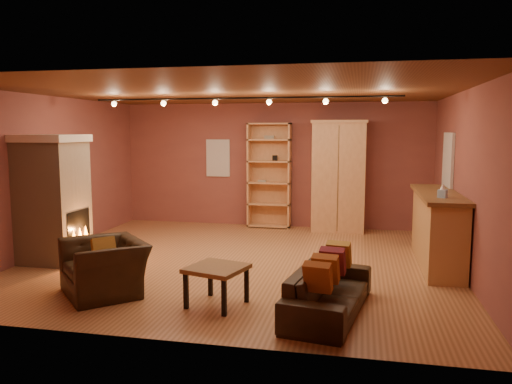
% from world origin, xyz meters
% --- Properties ---
extents(floor, '(7.00, 7.00, 0.00)m').
position_xyz_m(floor, '(0.00, 0.00, 0.00)').
color(floor, '#955C34').
rests_on(floor, ground).
extents(ceiling, '(7.00, 7.00, 0.00)m').
position_xyz_m(ceiling, '(0.00, 0.00, 2.80)').
color(ceiling, brown).
rests_on(ceiling, back_wall).
extents(back_wall, '(7.00, 0.02, 2.80)m').
position_xyz_m(back_wall, '(0.00, 3.25, 1.40)').
color(back_wall, brown).
rests_on(back_wall, floor).
extents(left_wall, '(0.02, 6.50, 2.80)m').
position_xyz_m(left_wall, '(-3.50, 0.00, 1.40)').
color(left_wall, brown).
rests_on(left_wall, floor).
extents(right_wall, '(0.02, 6.50, 2.80)m').
position_xyz_m(right_wall, '(3.50, 0.00, 1.40)').
color(right_wall, brown).
rests_on(right_wall, floor).
extents(fireplace, '(1.01, 0.98, 2.12)m').
position_xyz_m(fireplace, '(-3.04, -0.60, 1.06)').
color(fireplace, tan).
rests_on(fireplace, floor).
extents(back_window, '(0.56, 0.04, 0.86)m').
position_xyz_m(back_window, '(-1.30, 3.23, 1.55)').
color(back_window, silver).
rests_on(back_window, back_wall).
extents(bookcase, '(0.96, 0.37, 2.36)m').
position_xyz_m(bookcase, '(-0.06, 3.13, 1.20)').
color(bookcase, tan).
rests_on(bookcase, floor).
extents(armoire, '(1.18, 0.67, 2.40)m').
position_xyz_m(armoire, '(1.49, 2.94, 1.21)').
color(armoire, tan).
rests_on(armoire, floor).
extents(bar_counter, '(0.66, 2.50, 1.20)m').
position_xyz_m(bar_counter, '(3.20, 0.45, 0.61)').
color(bar_counter, tan).
rests_on(bar_counter, floor).
extents(tissue_box, '(0.14, 0.14, 0.21)m').
position_xyz_m(tissue_box, '(3.15, -0.22, 1.29)').
color(tissue_box, '#96C6F1').
rests_on(tissue_box, bar_counter).
extents(right_window, '(0.05, 0.90, 1.00)m').
position_xyz_m(right_window, '(3.47, 1.40, 1.65)').
color(right_window, silver).
rests_on(right_window, right_wall).
extents(loveseat, '(0.85, 1.94, 0.77)m').
position_xyz_m(loveseat, '(1.62, -2.09, 0.38)').
color(loveseat, black).
rests_on(loveseat, floor).
extents(armchair, '(1.29, 1.30, 0.97)m').
position_xyz_m(armchair, '(-1.38, -1.99, 0.49)').
color(armchair, black).
rests_on(armchair, floor).
extents(coffee_table, '(0.82, 0.82, 0.50)m').
position_xyz_m(coffee_table, '(0.22, -2.11, 0.43)').
color(coffee_table, brown).
rests_on(coffee_table, floor).
extents(track_rail, '(5.20, 0.09, 0.13)m').
position_xyz_m(track_rail, '(0.00, 0.20, 2.69)').
color(track_rail, black).
rests_on(track_rail, ceiling).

